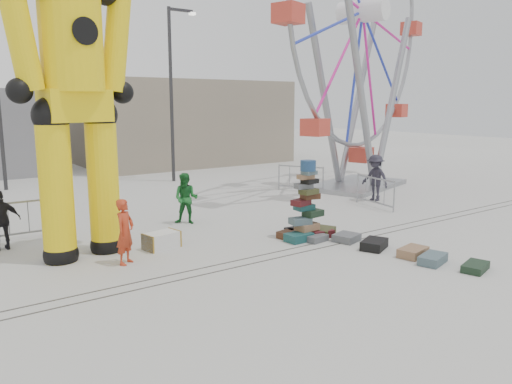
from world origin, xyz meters
TOP-DOWN VIEW (x-y plane):
  - ground at (0.00, 0.00)m, footprint 90.00×90.00m
  - track_line_near at (0.00, 0.60)m, footprint 40.00×0.04m
  - track_line_far at (0.00, 1.00)m, footprint 40.00×0.04m
  - building_right at (7.00, 20.00)m, footprint 12.00×8.00m
  - lamp_post_right at (3.09, 13.00)m, footprint 1.41×0.25m
  - suitcase_tower at (1.41, 1.60)m, footprint 1.52×1.36m
  - crash_test_dummy at (-4.12, 3.50)m, footprint 3.18×1.39m
  - ferris_wheel at (8.86, 6.68)m, footprint 10.98×4.06m
  - steamer_trunk at (-2.30, 3.00)m, footprint 0.97×0.67m
  - row_case_0 at (2.01, 1.52)m, footprint 0.88×0.77m
  - row_case_1 at (2.08, 0.68)m, footprint 0.79×0.74m
  - row_case_2 at (2.14, -0.24)m, footprint 0.96×0.82m
  - row_case_3 at (2.41, -1.23)m, footprint 0.87×0.64m
  - row_case_4 at (2.35, -1.84)m, footprint 0.91×0.66m
  - row_case_5 at (2.69, -2.71)m, footprint 0.88×0.63m
  - barricade_dummy_c at (-5.37, 6.02)m, footprint 2.00×0.16m
  - barricade_wheel_front at (6.18, 3.29)m, footprint 0.42×1.99m
  - barricade_wheel_back at (6.15, 7.35)m, footprint 1.04×1.81m
  - pedestrian_red at (-3.51, 2.33)m, footprint 0.67×0.64m
  - pedestrian_green at (-0.51, 5.01)m, footprint 0.97×0.96m
  - pedestrian_black at (-5.65, 5.24)m, footprint 0.91×0.39m
  - pedestrian_grey at (7.10, 4.10)m, footprint 0.72×1.18m

SIDE VIEW (x-z plane):
  - ground at x=0.00m, z-range 0.00..0.00m
  - track_line_near at x=0.00m, z-range 0.00..0.01m
  - track_line_far at x=0.00m, z-range 0.00..0.01m
  - row_case_5 at x=2.69m, z-range 0.00..0.17m
  - row_case_1 at x=2.08m, z-range 0.00..0.20m
  - row_case_0 at x=2.01m, z-range 0.00..0.21m
  - row_case_4 at x=2.35m, z-range 0.00..0.21m
  - row_case_3 at x=2.41m, z-range 0.00..0.22m
  - row_case_2 at x=2.14m, z-range 0.00..0.24m
  - steamer_trunk at x=-2.30m, z-range 0.00..0.42m
  - barricade_dummy_c at x=-5.37m, z-range 0.00..1.10m
  - barricade_wheel_front at x=6.18m, z-range 0.00..1.10m
  - barricade_wheel_back at x=6.15m, z-range 0.00..1.10m
  - suitcase_tower at x=1.41m, z-range -0.48..1.70m
  - pedestrian_red at x=-3.51m, z-range 0.00..1.54m
  - pedestrian_black at x=-5.65m, z-range 0.00..1.55m
  - pedestrian_green at x=-0.51m, z-range 0.00..1.59m
  - pedestrian_grey at x=7.10m, z-range 0.00..1.77m
  - building_right at x=7.00m, z-range 0.00..5.00m
  - crash_test_dummy at x=-4.12m, z-range 0.22..8.19m
  - lamp_post_right at x=3.09m, z-range 0.48..8.48m
  - ferris_wheel at x=8.86m, z-range -0.10..13.16m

